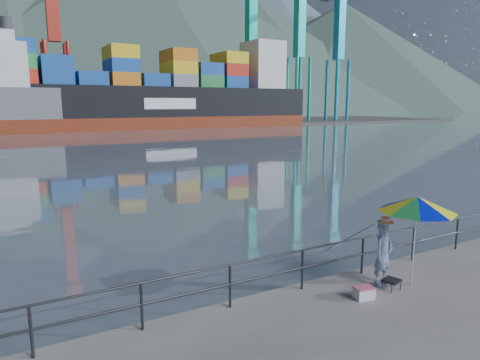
# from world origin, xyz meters

# --- Properties ---
(harbor_water) EXTENTS (500.00, 280.00, 0.00)m
(harbor_water) POSITION_xyz_m (0.00, 130.00, 0.00)
(harbor_water) COLOR slate
(harbor_water) RESTS_ON ground
(far_dock) EXTENTS (200.00, 40.00, 0.40)m
(far_dock) POSITION_xyz_m (10.00, 93.00, 0.00)
(far_dock) COLOR #514F4C
(far_dock) RESTS_ON ground
(guardrail) EXTENTS (22.00, 0.06, 1.03)m
(guardrail) POSITION_xyz_m (0.00, 1.70, 0.52)
(guardrail) COLOR #2D3033
(guardrail) RESTS_ON ground
(mountains) EXTENTS (600.00, 332.80, 80.00)m
(mountains) POSITION_xyz_m (38.82, 207.75, 35.55)
(mountains) COLOR #385147
(mountains) RESTS_ON ground
(port_cranes) EXTENTS (116.00, 28.00, 38.40)m
(port_cranes) POSITION_xyz_m (31.00, 84.00, 16.00)
(port_cranes) COLOR red
(port_cranes) RESTS_ON ground
(container_stacks) EXTENTS (58.00, 8.40, 7.80)m
(container_stacks) POSITION_xyz_m (34.85, 93.94, 2.83)
(container_stacks) COLOR gray
(container_stacks) RESTS_ON ground
(fisherman) EXTENTS (0.63, 0.46, 1.60)m
(fisherman) POSITION_xyz_m (2.93, 0.93, 0.80)
(fisherman) COLOR navy
(fisherman) RESTS_ON ground
(beach_umbrella) EXTENTS (1.90, 1.90, 2.29)m
(beach_umbrella) POSITION_xyz_m (3.54, 0.54, 2.09)
(beach_umbrella) COLOR white
(beach_umbrella) RESTS_ON ground
(folding_stool) EXTENTS (0.46, 0.46, 0.25)m
(folding_stool) POSITION_xyz_m (2.91, 0.61, 0.13)
(folding_stool) COLOR black
(folding_stool) RESTS_ON ground
(cooler_bag) EXTENTS (0.49, 0.38, 0.25)m
(cooler_bag) POSITION_xyz_m (1.95, 0.56, 0.13)
(cooler_bag) COLOR silver
(cooler_bag) RESTS_ON ground
(fishing_rod) EXTENTS (0.09, 1.75, 1.23)m
(fishing_rod) POSITION_xyz_m (2.83, 2.09, 0.00)
(fishing_rod) COLOR black
(fishing_rod) RESTS_ON ground
(container_ship) EXTENTS (60.89, 10.15, 18.10)m
(container_ship) POSITION_xyz_m (24.27, 75.23, 5.82)
(container_ship) COLOR maroon
(container_ship) RESTS_ON ground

